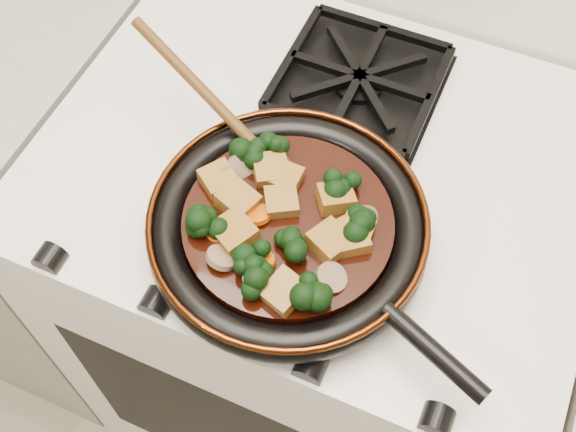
% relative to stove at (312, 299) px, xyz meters
% --- Properties ---
extents(stove, '(0.76, 0.60, 0.90)m').
position_rel_stove_xyz_m(stove, '(0.00, 0.00, 0.00)').
color(stove, white).
rests_on(stove, ground).
extents(burner_grate_front, '(0.23, 0.23, 0.03)m').
position_rel_stove_xyz_m(burner_grate_front, '(0.00, -0.14, 0.46)').
color(burner_grate_front, black).
rests_on(burner_grate_front, stove).
extents(burner_grate_back, '(0.23, 0.23, 0.03)m').
position_rel_stove_xyz_m(burner_grate_back, '(0.00, 0.14, 0.46)').
color(burner_grate_back, black).
rests_on(burner_grate_back, stove).
extents(skillet, '(0.45, 0.34, 0.05)m').
position_rel_stove_xyz_m(skillet, '(0.01, -0.14, 0.49)').
color(skillet, black).
rests_on(skillet, burner_grate_front).
extents(braising_sauce, '(0.25, 0.25, 0.02)m').
position_rel_stove_xyz_m(braising_sauce, '(0.01, -0.14, 0.50)').
color(braising_sauce, black).
rests_on(braising_sauce, skillet).
extents(tofu_cube_0, '(0.06, 0.06, 0.03)m').
position_rel_stove_xyz_m(tofu_cube_0, '(0.05, -0.09, 0.52)').
color(tofu_cube_0, brown).
rests_on(tofu_cube_0, braising_sauce).
extents(tofu_cube_1, '(0.05, 0.06, 0.03)m').
position_rel_stove_xyz_m(tofu_cube_1, '(0.05, -0.23, 0.52)').
color(tofu_cube_1, brown).
rests_on(tofu_cube_1, braising_sauce).
extents(tofu_cube_2, '(0.05, 0.06, 0.02)m').
position_rel_stove_xyz_m(tofu_cube_2, '(0.08, -0.14, 0.52)').
color(tofu_cube_2, brown).
rests_on(tofu_cube_2, braising_sauce).
extents(tofu_cube_3, '(0.06, 0.06, 0.03)m').
position_rel_stove_xyz_m(tofu_cube_3, '(0.09, -0.14, 0.52)').
color(tofu_cube_3, brown).
rests_on(tofu_cube_3, braising_sauce).
extents(tofu_cube_4, '(0.06, 0.06, 0.03)m').
position_rel_stove_xyz_m(tofu_cube_4, '(-0.04, -0.19, 0.52)').
color(tofu_cube_4, brown).
rests_on(tofu_cube_4, braising_sauce).
extents(tofu_cube_5, '(0.05, 0.05, 0.02)m').
position_rel_stove_xyz_m(tofu_cube_5, '(-0.00, -0.12, 0.52)').
color(tofu_cube_5, brown).
rests_on(tofu_cube_5, braising_sauce).
extents(tofu_cube_6, '(0.04, 0.04, 0.02)m').
position_rel_stove_xyz_m(tofu_cube_6, '(0.09, -0.13, 0.52)').
color(tofu_cube_6, brown).
rests_on(tofu_cube_6, braising_sauce).
extents(tofu_cube_7, '(0.06, 0.06, 0.02)m').
position_rel_stove_xyz_m(tofu_cube_7, '(-0.09, -0.13, 0.52)').
color(tofu_cube_7, brown).
rests_on(tofu_cube_7, braising_sauce).
extents(tofu_cube_8, '(0.03, 0.04, 0.02)m').
position_rel_stove_xyz_m(tofu_cube_8, '(-0.01, -0.09, 0.52)').
color(tofu_cube_8, brown).
rests_on(tofu_cube_8, braising_sauce).
extents(tofu_cube_9, '(0.06, 0.05, 0.03)m').
position_rel_stove_xyz_m(tofu_cube_9, '(-0.05, -0.14, 0.52)').
color(tofu_cube_9, brown).
rests_on(tofu_cube_9, braising_sauce).
extents(tofu_cube_10, '(0.06, 0.06, 0.03)m').
position_rel_stove_xyz_m(tofu_cube_10, '(-0.04, -0.09, 0.52)').
color(tofu_cube_10, brown).
rests_on(tofu_cube_10, braising_sauce).
extents(tofu_cube_11, '(0.06, 0.06, 0.03)m').
position_rel_stove_xyz_m(tofu_cube_11, '(0.07, -0.15, 0.52)').
color(tofu_cube_11, brown).
rests_on(tofu_cube_11, braising_sauce).
extents(broccoli_floret_0, '(0.09, 0.09, 0.07)m').
position_rel_stove_xyz_m(broccoli_floret_0, '(0.08, -0.23, 0.52)').
color(broccoli_floret_0, black).
rests_on(broccoli_floret_0, braising_sauce).
extents(broccoli_floret_1, '(0.08, 0.08, 0.06)m').
position_rel_stove_xyz_m(broccoli_floret_1, '(0.00, -0.24, 0.52)').
color(broccoli_floret_1, black).
rests_on(broccoli_floret_1, braising_sauce).
extents(broccoli_floret_2, '(0.08, 0.08, 0.06)m').
position_rel_stove_xyz_m(broccoli_floret_2, '(0.03, -0.17, 0.52)').
color(broccoli_floret_2, black).
rests_on(broccoli_floret_2, braising_sauce).
extents(broccoli_floret_3, '(0.09, 0.09, 0.06)m').
position_rel_stove_xyz_m(broccoli_floret_3, '(-0.07, -0.08, 0.52)').
color(broccoli_floret_3, black).
rests_on(broccoli_floret_3, braising_sauce).
extents(broccoli_floret_4, '(0.08, 0.08, 0.07)m').
position_rel_stove_xyz_m(broccoli_floret_4, '(-0.07, -0.19, 0.52)').
color(broccoli_floret_4, black).
rests_on(broccoli_floret_4, braising_sauce).
extents(broccoli_floret_5, '(0.07, 0.07, 0.07)m').
position_rel_stove_xyz_m(broccoli_floret_5, '(0.00, -0.21, 0.52)').
color(broccoli_floret_5, black).
rests_on(broccoli_floret_5, braising_sauce).
extents(broccoli_floret_6, '(0.08, 0.08, 0.06)m').
position_rel_stove_xyz_m(broccoli_floret_6, '(0.09, -0.12, 0.52)').
color(broccoli_floret_6, black).
rests_on(broccoli_floret_6, braising_sauce).
extents(broccoli_floret_7, '(0.07, 0.08, 0.06)m').
position_rel_stove_xyz_m(broccoli_floret_7, '(-0.05, -0.06, 0.52)').
color(broccoli_floret_7, black).
rests_on(broccoli_floret_7, braising_sauce).
extents(broccoli_floret_8, '(0.08, 0.08, 0.07)m').
position_rel_stove_xyz_m(broccoli_floret_8, '(0.05, -0.07, 0.52)').
color(broccoli_floret_8, black).
rests_on(broccoli_floret_8, braising_sauce).
extents(carrot_coin_0, '(0.03, 0.03, 0.01)m').
position_rel_stove_xyz_m(carrot_coin_0, '(0.08, -0.14, 0.51)').
color(carrot_coin_0, '#C95305').
rests_on(carrot_coin_0, braising_sauce).
extents(carrot_coin_1, '(0.03, 0.03, 0.01)m').
position_rel_stove_xyz_m(carrot_coin_1, '(0.01, -0.21, 0.51)').
color(carrot_coin_1, '#C95305').
rests_on(carrot_coin_1, braising_sauce).
extents(carrot_coin_2, '(0.03, 0.03, 0.02)m').
position_rel_stove_xyz_m(carrot_coin_2, '(-0.02, -0.15, 0.51)').
color(carrot_coin_2, '#C95305').
rests_on(carrot_coin_2, braising_sauce).
extents(carrot_coin_3, '(0.03, 0.03, 0.02)m').
position_rel_stove_xyz_m(carrot_coin_3, '(-0.06, -0.19, 0.51)').
color(carrot_coin_3, '#C95305').
rests_on(carrot_coin_3, braising_sauce).
extents(mushroom_slice_0, '(0.04, 0.04, 0.02)m').
position_rel_stove_xyz_m(mushroom_slice_0, '(0.09, -0.19, 0.52)').
color(mushroom_slice_0, '#7E6348').
rests_on(mushroom_slice_0, braising_sauce).
extents(mushroom_slice_1, '(0.05, 0.05, 0.03)m').
position_rel_stove_xyz_m(mushroom_slice_1, '(-0.07, -0.10, 0.52)').
color(mushroom_slice_1, '#7E6348').
rests_on(mushroom_slice_1, braising_sauce).
extents(mushroom_slice_2, '(0.05, 0.05, 0.02)m').
position_rel_stove_xyz_m(mushroom_slice_2, '(-0.04, -0.22, 0.52)').
color(mushroom_slice_2, '#7E6348').
rests_on(mushroom_slice_2, braising_sauce).
extents(mushroom_slice_3, '(0.04, 0.04, 0.03)m').
position_rel_stove_xyz_m(mushroom_slice_3, '(-0.08, -0.12, 0.52)').
color(mushroom_slice_3, '#7E6348').
rests_on(mushroom_slice_3, braising_sauce).
extents(mushroom_slice_4, '(0.03, 0.04, 0.03)m').
position_rel_stove_xyz_m(mushroom_slice_4, '(0.10, -0.10, 0.52)').
color(mushroom_slice_4, '#7E6348').
rests_on(mushroom_slice_4, braising_sauce).
extents(wooden_spoon, '(0.16, 0.08, 0.26)m').
position_rel_stove_xyz_m(wooden_spoon, '(-0.10, -0.05, 0.53)').
color(wooden_spoon, '#4D3010').
rests_on(wooden_spoon, braising_sauce).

